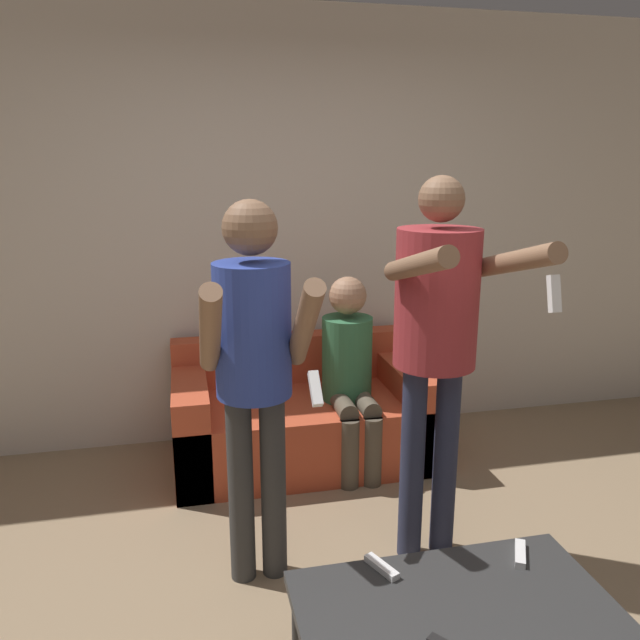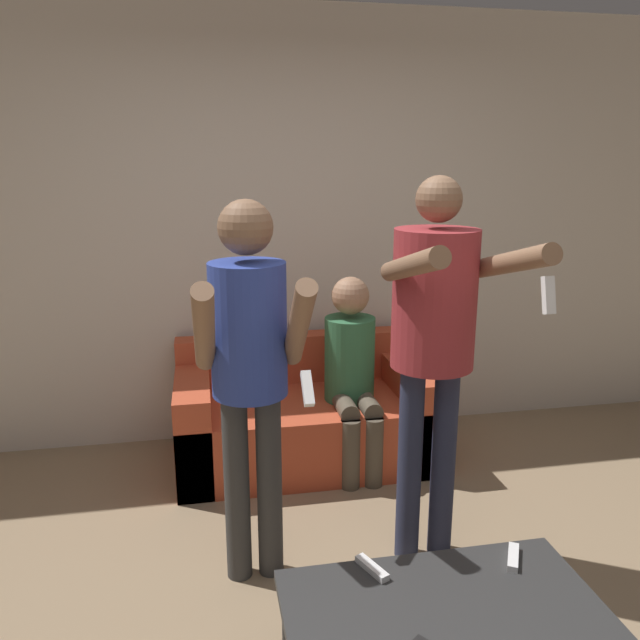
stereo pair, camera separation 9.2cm
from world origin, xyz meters
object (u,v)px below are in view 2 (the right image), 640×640
person_standing_right (435,326)px  coffee_table (447,623)px  couch (303,418)px  person_seated (352,367)px  remote_far (372,568)px  remote_mid (513,557)px  person_standing_left (250,356)px

person_standing_right → coffee_table: person_standing_right is taller
couch → coffee_table: bearing=-85.6°
person_seated → remote_far: person_seated is taller
person_standing_right → person_seated: size_ratio=1.52×
couch → person_standing_right: person_standing_right is taller
couch → remote_mid: 1.80m
person_standing_right → coffee_table: 1.15m
person_seated → remote_mid: 1.59m
remote_mid → remote_far: (-0.51, 0.04, 0.00)m
person_standing_left → person_seated: bearing=54.6°
person_standing_left → coffee_table: 1.20m
coffee_table → couch: bearing=94.4°
person_standing_left → couch: bearing=70.1°
coffee_table → person_standing_left: bearing=122.6°
person_standing_right → coffee_table: bearing=-106.1°
coffee_table → remote_mid: bearing=32.4°
person_standing_left → remote_mid: person_standing_left is taller
couch → person_standing_right: size_ratio=0.87×
remote_far → remote_mid: bearing=-4.0°
couch → coffee_table: couch is taller
coffee_table → remote_mid: 0.40m
couch → person_standing_right: bearing=-70.1°
person_standing_left → person_seated: person_standing_left is taller
person_seated → remote_mid: bearing=-82.1°
person_standing_left → person_seated: (0.66, 0.93, -0.40)m
couch → remote_far: bearing=-91.1°
remote_mid → remote_far: bearing=176.0°
person_seated → coffee_table: bearing=-93.7°
coffee_table → remote_far: remote_far is taller
couch → person_seated: 0.48m
person_seated → remote_mid: size_ratio=7.72×
couch → person_standing_left: (-0.39, -1.09, 0.77)m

